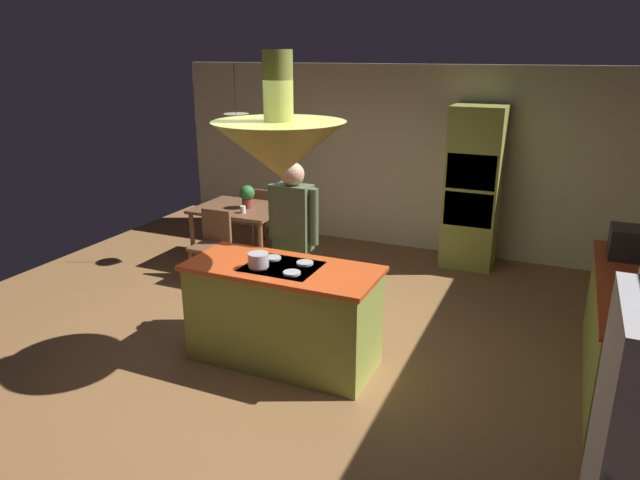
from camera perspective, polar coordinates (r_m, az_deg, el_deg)
name	(u,v)px	position (r m, az deg, el deg)	size (l,w,h in m)	color
ground	(294,350)	(5.56, -2.64, -10.90)	(8.16, 8.16, 0.00)	olive
wall_back	(400,158)	(8.22, 7.99, 8.07)	(6.80, 0.10, 2.55)	beige
kitchen_island	(283,314)	(5.19, -3.70, -7.37)	(1.72, 0.76, 0.95)	#939E42
counter_run_right	(632,335)	(5.47, 28.64, -8.29)	(0.73, 2.23, 0.93)	#939E42
oven_tower	(473,188)	(7.65, 15.03, 5.06)	(0.66, 0.62, 2.08)	#939E42
dining_table	(241,214)	(7.63, -7.91, 2.56)	(1.14, 0.90, 0.76)	brown
person_at_island	(293,236)	(5.62, -2.66, 0.43)	(0.53, 0.23, 1.72)	tan
range_hood	(279,146)	(4.73, -4.08, 9.35)	(1.10, 1.10, 1.00)	#939E42
pendant_light_over_table	(237,122)	(7.40, -8.32, 11.52)	(0.32, 0.32, 0.82)	beige
chair_facing_island	(213,240)	(7.14, -10.64, -0.04)	(0.40, 0.40, 0.87)	brown
chair_by_back_wall	(266,213)	(8.23, -5.44, 2.66)	(0.40, 0.40, 0.87)	brown
potted_plant_on_table	(247,195)	(7.52, -7.28, 4.44)	(0.20, 0.20, 0.30)	#99382D
cup_on_table	(243,209)	(7.32, -7.69, 3.04)	(0.07, 0.07, 0.09)	white
microwave_on_counter	(637,244)	(5.87, 29.07, -0.34)	(0.46, 0.36, 0.28)	#232326
cooking_pot_on_cooktop	(258,260)	(4.95, -6.16, -1.98)	(0.18, 0.18, 0.12)	#B2B2B7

